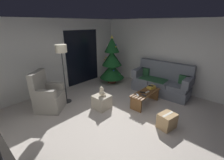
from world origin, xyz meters
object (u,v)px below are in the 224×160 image
(remote_white, at_px, (147,92))
(armchair, at_px, (48,96))
(couch, at_px, (161,82))
(ottoman, at_px, (102,102))
(coffee_table, at_px, (145,96))
(teddy_bear_cream, at_px, (102,92))
(remote_black, at_px, (142,92))
(remote_graphite, at_px, (144,95))
(floor_lamp, at_px, (62,54))
(remote_silver, at_px, (137,95))
(cardboard_box_taped_mid_floor, at_px, (167,121))
(christmas_tree, at_px, (112,62))
(cell_phone, at_px, (151,86))
(book_stack, at_px, (151,87))

(remote_white, relative_size, armchair, 0.14)
(couch, distance_m, ottoman, 2.30)
(coffee_table, bearing_deg, teddy_bear_cream, 141.59)
(remote_black, distance_m, armchair, 2.73)
(remote_graphite, height_order, ottoman, remote_graphite)
(floor_lamp, xyz_separation_m, ottoman, (0.49, -1.09, -1.31))
(remote_graphite, relative_size, remote_white, 1.00)
(remote_silver, xyz_separation_m, remote_graphite, (0.09, -0.16, 0.00))
(remote_graphite, xyz_separation_m, armchair, (-1.87, 1.98, -0.02))
(remote_graphite, relative_size, teddy_bear_cream, 0.55)
(remote_white, distance_m, teddy_bear_cream, 1.35)
(coffee_table, height_order, floor_lamp, floor_lamp)
(remote_black, relative_size, cardboard_box_taped_mid_floor, 0.34)
(christmas_tree, bearing_deg, coffee_table, -108.78)
(couch, xyz_separation_m, coffee_table, (-1.13, -0.05, -0.13))
(cell_phone, relative_size, teddy_bear_cream, 0.50)
(remote_black, relative_size, book_stack, 0.56)
(remote_silver, bearing_deg, christmas_tree, -79.19)
(couch, height_order, remote_silver, couch)
(coffee_table, xyz_separation_m, remote_white, (0.02, -0.04, 0.15))
(coffee_table, bearing_deg, book_stack, 2.85)
(teddy_bear_cream, bearing_deg, christmas_tree, 34.90)
(remote_black, height_order, christmas_tree, christmas_tree)
(floor_lamp, bearing_deg, couch, -35.02)
(book_stack, bearing_deg, christmas_tree, 81.05)
(floor_lamp, height_order, teddy_bear_cream, floor_lamp)
(couch, height_order, teddy_bear_cream, couch)
(remote_white, bearing_deg, remote_silver, 78.45)
(remote_graphite, distance_m, book_stack, 0.61)
(remote_black, height_order, book_stack, book_stack)
(cell_phone, distance_m, floor_lamp, 2.85)
(christmas_tree, distance_m, armchair, 2.83)
(remote_graphite, bearing_deg, ottoman, -31.93)
(book_stack, relative_size, cardboard_box_taped_mid_floor, 0.61)
(cell_phone, height_order, cardboard_box_taped_mid_floor, cell_phone)
(coffee_table, relative_size, remote_graphite, 7.05)
(ottoman, bearing_deg, teddy_bear_cream, -38.41)
(coffee_table, xyz_separation_m, remote_black, (-0.10, 0.05, 0.15))
(remote_white, xyz_separation_m, book_stack, (0.35, 0.06, 0.03))
(remote_black, height_order, teddy_bear_cream, teddy_bear_cream)
(remote_white, distance_m, cell_phone, 0.36)
(remote_silver, distance_m, cell_phone, 0.69)
(remote_black, distance_m, christmas_tree, 2.15)
(couch, bearing_deg, remote_black, 179.83)
(armchair, distance_m, floor_lamp, 1.25)
(armchair, bearing_deg, coffee_table, -41.90)
(remote_graphite, bearing_deg, coffee_table, -144.19)
(coffee_table, distance_m, remote_graphite, 0.29)
(remote_silver, distance_m, ottoman, 1.05)
(book_stack, height_order, cardboard_box_taped_mid_floor, book_stack)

